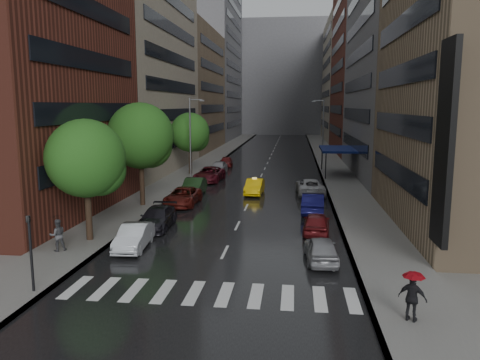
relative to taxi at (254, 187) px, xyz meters
name	(u,v)px	position (x,y,z in m)	size (l,w,h in m)	color
ground	(213,277)	(-0.18, -21.80, -0.72)	(220.00, 220.00, 0.00)	gray
road	(269,160)	(-0.18, 28.20, -0.72)	(14.00, 140.00, 0.01)	black
sidewalk_left	(211,159)	(-9.18, 28.20, -0.65)	(4.00, 140.00, 0.15)	gray
sidewalk_right	(328,160)	(8.82, 28.20, -0.65)	(4.00, 140.00, 0.15)	gray
crosswalk	(209,293)	(0.02, -23.80, -0.71)	(13.15, 2.80, 0.01)	silver
buildings_left	(185,60)	(-15.18, 36.99, 15.26)	(8.00, 108.00, 38.00)	maroon
buildings_right	(366,63)	(14.82, 34.90, 14.31)	(8.05, 109.10, 36.00)	#937A5B
building_far	(282,78)	(-0.18, 96.20, 15.28)	(40.00, 14.00, 32.00)	slate
tree_near	(86,159)	(-8.78, -16.71, 4.46)	(4.75, 4.75, 7.57)	#382619
tree_mid	(140,136)	(-8.78, -6.50, 5.15)	(5.38, 5.38, 8.58)	#382619
tree_far	(190,132)	(-8.78, 11.63, 4.39)	(4.70, 4.70, 7.48)	#382619
taxi	(254,187)	(0.00, 0.00, 0.00)	(1.53, 4.39, 1.45)	yellow
parked_cars_left	(197,185)	(-5.58, 0.28, 0.03)	(2.99, 41.65, 1.61)	silver
parked_cars_right	(313,204)	(5.22, -7.42, 0.02)	(2.84, 24.22, 1.59)	gray
ped_black_umbrella	(57,230)	(-9.57, -19.10, 0.65)	(1.13, 1.08, 2.09)	#47474C
ped_red_umbrella	(413,292)	(8.29, -25.84, 0.60)	(1.16, 0.92, 2.01)	black
traffic_light	(31,246)	(-7.78, -24.75, 1.50)	(0.18, 0.15, 3.45)	black
street_lamp_left	(191,136)	(-7.90, 8.20, 4.17)	(1.74, 0.22, 9.00)	gray
street_lamp_right	(322,130)	(7.54, 23.20, 4.17)	(1.74, 0.22, 9.00)	gray
awning	(338,149)	(8.80, 13.20, 2.41)	(4.00, 8.00, 3.12)	navy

